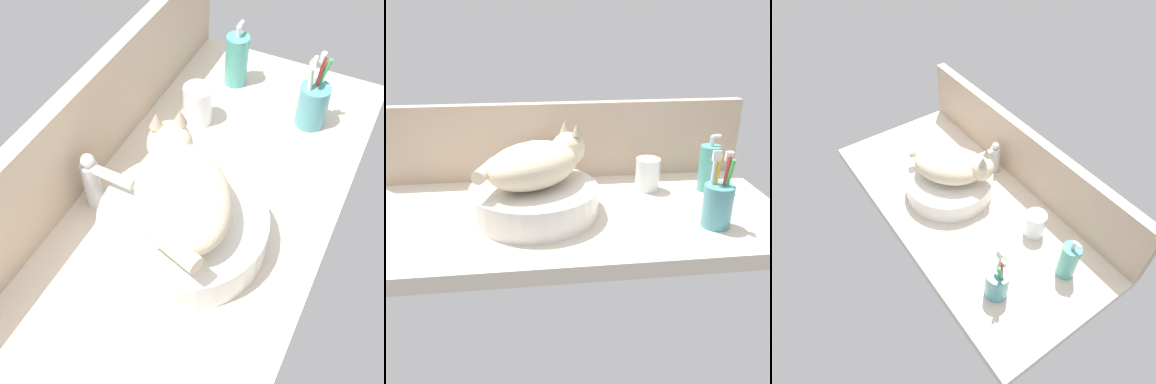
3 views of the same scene
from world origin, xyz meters
TOP-DOWN VIEW (x-y plane):
  - ground_plane at (0.00, 0.00)cm, footprint 110.57×53.58cm
  - backsplash_panel at (0.00, 24.99)cm, footprint 110.57×3.60cm
  - sink_basin at (-9.31, -1.11)cm, footprint 32.00×32.00cm
  - cat at (-8.28, -0.21)cm, footprint 30.17×28.77cm
  - faucet at (-8.74, 18.25)cm, footprint 3.60×11.83cm
  - soap_dispenser at (40.41, 8.98)cm, footprint 5.65×5.65cm
  - toothbrush_cup at (33.72, -12.63)cm, footprint 7.01×7.01cm
  - water_glass at (23.35, 11.41)cm, footprint 6.87×6.87cm

SIDE VIEW (x-z plane):
  - ground_plane at x=0.00cm, z-range -4.00..0.00cm
  - sink_basin at x=-9.31cm, z-range 0.00..7.65cm
  - water_glass at x=23.35cm, z-range -0.65..8.66cm
  - toothbrush_cup at x=33.72cm, z-range -3.58..15.10cm
  - soap_dispenser at x=40.41cm, z-range -1.53..14.93cm
  - faucet at x=-8.74cm, z-range 0.50..14.10cm
  - backsplash_panel at x=0.00cm, z-range 0.00..22.96cm
  - cat at x=-8.28cm, z-range 6.41..20.41cm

